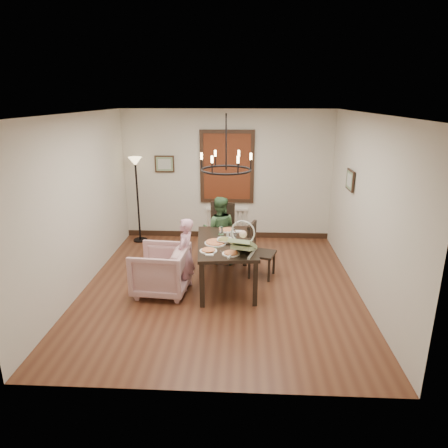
# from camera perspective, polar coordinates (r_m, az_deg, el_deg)

# --- Properties ---
(room_shell) EXTENTS (4.51, 5.00, 2.81)m
(room_shell) POSITION_cam_1_polar(r_m,az_deg,el_deg) (6.61, -0.36, 3.44)
(room_shell) COLOR brown
(room_shell) RESTS_ON ground
(dining_table) EXTENTS (1.08, 1.72, 0.76)m
(dining_table) POSITION_cam_1_polar(r_m,az_deg,el_deg) (6.58, 0.28, -3.22)
(dining_table) COLOR black
(dining_table) RESTS_ON room_shell
(chair_far) EXTENTS (0.59, 0.59, 1.10)m
(chair_far) POSITION_cam_1_polar(r_m,az_deg,el_deg) (7.70, -0.68, -1.09)
(chair_far) COLOR black
(chair_far) RESTS_ON room_shell
(chair_right) EXTENTS (0.54, 0.54, 0.97)m
(chair_right) POSITION_cam_1_polar(r_m,az_deg,el_deg) (6.97, 5.47, -3.79)
(chair_right) COLOR black
(chair_right) RESTS_ON room_shell
(armchair) EXTENTS (0.92, 0.90, 0.77)m
(armchair) POSITION_cam_1_polar(r_m,az_deg,el_deg) (6.50, -9.02, -6.53)
(armchair) COLOR #D09FA2
(armchair) RESTS_ON room_shell
(elderly_woman) EXTENTS (0.30, 0.40, 1.00)m
(elderly_woman) POSITION_cam_1_polar(r_m,az_deg,el_deg) (6.54, -5.55, -5.18)
(elderly_woman) COLOR #D294A9
(elderly_woman) RESTS_ON room_shell
(seated_man) EXTENTS (0.54, 0.43, 1.07)m
(seated_man) POSITION_cam_1_polar(r_m,az_deg,el_deg) (7.51, -0.66, -1.68)
(seated_man) COLOR #3E653C
(seated_man) RESTS_ON room_shell
(baby_bouncer) EXTENTS (0.52, 0.62, 0.35)m
(baby_bouncer) POSITION_cam_1_polar(r_m,az_deg,el_deg) (6.01, 2.72, -2.68)
(baby_bouncer) COLOR #ABCA8B
(baby_bouncer) RESTS_ON dining_table
(salad_bowl) EXTENTS (0.31, 0.31, 0.08)m
(salad_bowl) POSITION_cam_1_polar(r_m,az_deg,el_deg) (6.49, 0.10, -2.38)
(salad_bowl) COLOR white
(salad_bowl) RESTS_ON dining_table
(pizza_platter) EXTENTS (0.36, 0.36, 0.04)m
(pizza_platter) POSITION_cam_1_polar(r_m,az_deg,el_deg) (6.45, -1.22, -2.67)
(pizza_platter) COLOR tan
(pizza_platter) RESTS_ON dining_table
(drinking_glass) EXTENTS (0.07, 0.07, 0.13)m
(drinking_glass) POSITION_cam_1_polar(r_m,az_deg,el_deg) (6.54, 1.48, -1.94)
(drinking_glass) COLOR silver
(drinking_glass) RESTS_ON dining_table
(window_blinds) EXTENTS (1.00, 0.03, 1.40)m
(window_blinds) POSITION_cam_1_polar(r_m,az_deg,el_deg) (8.62, 0.44, 8.16)
(window_blinds) COLOR maroon
(window_blinds) RESTS_ON room_shell
(radiator) EXTENTS (0.92, 0.12, 0.62)m
(radiator) POSITION_cam_1_polar(r_m,az_deg,el_deg) (8.93, 0.42, 0.25)
(radiator) COLOR silver
(radiator) RESTS_ON room_shell
(picture_back) EXTENTS (0.42, 0.03, 0.36)m
(picture_back) POSITION_cam_1_polar(r_m,az_deg,el_deg) (8.78, -8.49, 8.48)
(picture_back) COLOR black
(picture_back) RESTS_ON room_shell
(picture_right) EXTENTS (0.03, 0.42, 0.36)m
(picture_right) POSITION_cam_1_polar(r_m,az_deg,el_deg) (7.30, 17.57, 5.99)
(picture_right) COLOR black
(picture_right) RESTS_ON room_shell
(floor_lamp) EXTENTS (0.30, 0.30, 1.80)m
(floor_lamp) POSITION_cam_1_polar(r_m,az_deg,el_deg) (8.75, -12.21, 3.22)
(floor_lamp) COLOR black
(floor_lamp) RESTS_ON room_shell
(chandelier) EXTENTS (0.80, 0.80, 0.04)m
(chandelier) POSITION_cam_1_polar(r_m,az_deg,el_deg) (6.24, 0.30, 7.74)
(chandelier) COLOR black
(chandelier) RESTS_ON room_shell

